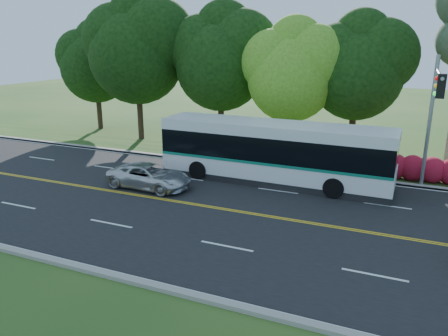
% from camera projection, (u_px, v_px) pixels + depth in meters
% --- Properties ---
extents(ground, '(120.00, 120.00, 0.00)m').
position_uv_depth(ground, '(267.00, 216.00, 19.91)').
color(ground, '#204A18').
rests_on(ground, ground).
extents(road, '(60.00, 14.00, 0.02)m').
position_uv_depth(road, '(267.00, 216.00, 19.91)').
color(road, black).
rests_on(road, ground).
extents(curb_north, '(60.00, 0.30, 0.15)m').
position_uv_depth(curb_north, '(303.00, 172.00, 26.19)').
color(curb_north, '#9A948B').
rests_on(curb_north, ground).
extents(curb_south, '(60.00, 0.30, 0.15)m').
position_uv_depth(curb_south, '(196.00, 297.00, 13.59)').
color(curb_south, '#9A948B').
rests_on(curb_south, ground).
extents(grass_verge, '(60.00, 4.00, 0.10)m').
position_uv_depth(grass_verge, '(310.00, 165.00, 27.83)').
color(grass_verge, '#204A18').
rests_on(grass_verge, ground).
extents(lane_markings, '(57.60, 13.82, 0.00)m').
position_uv_depth(lane_markings, '(265.00, 216.00, 19.94)').
color(lane_markings, gold).
rests_on(lane_markings, road).
extents(tree_row, '(44.70, 9.10, 13.84)m').
position_uv_depth(tree_row, '(252.00, 54.00, 30.62)').
color(tree_row, black).
rests_on(tree_row, ground).
extents(bougainvillea_hedge, '(9.50, 2.25, 1.50)m').
position_uv_depth(bougainvillea_hedge, '(436.00, 171.00, 24.18)').
color(bougainvillea_hedge, maroon).
rests_on(bougainvillea_hedge, ground).
extents(traffic_signal, '(0.42, 6.10, 7.00)m').
position_uv_depth(traffic_signal, '(433.00, 106.00, 20.89)').
color(traffic_signal, gray).
rests_on(traffic_signal, ground).
extents(transit_bus, '(12.86, 3.00, 3.35)m').
position_uv_depth(transit_bus, '(274.00, 153.00, 24.22)').
color(transit_bus, white).
rests_on(transit_bus, road).
extents(suv, '(4.68, 2.28, 1.28)m').
position_uv_depth(suv, '(149.00, 176.00, 23.53)').
color(suv, silver).
rests_on(suv, road).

